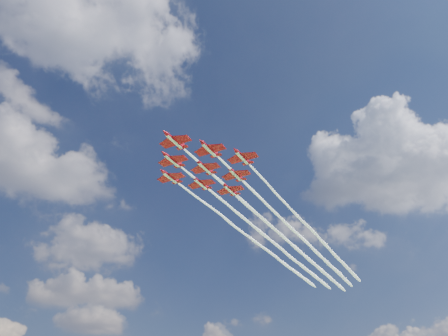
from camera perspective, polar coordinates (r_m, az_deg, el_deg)
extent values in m
cylinder|color=#A80916|center=(143.29, -6.47, 3.55)|extent=(8.11, 6.36, 1.25)
cone|color=#A80916|center=(139.52, -7.77, 4.69)|extent=(2.58, 2.35, 1.25)
cone|color=#A80916|center=(146.95, -5.31, 2.53)|extent=(2.05, 1.92, 1.14)
ellipsoid|color=black|center=(142.05, -6.97, 4.17)|extent=(2.53, 2.23, 0.82)
cube|color=#A80916|center=(143.64, -6.34, 3.42)|extent=(9.09, 10.62, 0.16)
cube|color=#A80916|center=(146.40, -5.48, 2.68)|extent=(3.69, 4.25, 0.14)
cube|color=#A80916|center=(147.11, -5.41, 2.97)|extent=(1.57, 1.20, 2.05)
cube|color=white|center=(142.98, -6.48, 3.36)|extent=(7.52, 5.84, 0.14)
cylinder|color=#A80916|center=(146.71, -1.91, 2.46)|extent=(8.11, 6.36, 1.25)
cone|color=#A80916|center=(142.63, -3.05, 3.55)|extent=(2.58, 2.35, 1.25)
cone|color=#A80916|center=(150.63, -0.90, 1.49)|extent=(2.05, 1.92, 1.14)
ellipsoid|color=black|center=(145.35, -2.36, 3.06)|extent=(2.53, 2.23, 0.82)
cube|color=#A80916|center=(147.09, -1.80, 2.34)|extent=(9.09, 10.62, 0.16)
cube|color=#A80916|center=(150.04, -1.05, 1.63)|extent=(3.69, 4.25, 0.14)
cube|color=#A80916|center=(150.75, -1.00, 1.92)|extent=(1.57, 1.20, 2.05)
cube|color=white|center=(146.40, -1.92, 2.28)|extent=(7.52, 5.84, 0.14)
cylinder|color=#A80916|center=(153.69, -6.76, 1.02)|extent=(8.11, 6.36, 1.25)
cone|color=#A80916|center=(149.81, -7.98, 2.01)|extent=(2.58, 2.35, 1.25)
cone|color=#A80916|center=(157.44, -5.68, 0.13)|extent=(2.05, 1.92, 1.14)
ellipsoid|color=black|center=(152.39, -7.23, 1.57)|extent=(2.53, 2.23, 0.82)
cube|color=#A80916|center=(154.05, -6.65, 0.90)|extent=(9.09, 10.62, 0.16)
cube|color=#A80916|center=(156.87, -5.84, 0.26)|extent=(3.69, 4.25, 0.14)
cube|color=#A80916|center=(157.55, -5.77, 0.54)|extent=(1.57, 1.20, 2.05)
cube|color=white|center=(153.39, -6.78, 0.84)|extent=(7.52, 5.84, 0.14)
cylinder|color=#A80916|center=(151.05, 2.40, 1.42)|extent=(8.11, 6.36, 1.25)
cone|color=#A80916|center=(146.72, 1.42, 2.45)|extent=(2.58, 2.35, 1.25)
cone|color=#A80916|center=(155.20, 3.27, 0.50)|extent=(2.05, 1.92, 1.14)
ellipsoid|color=black|center=(149.58, 2.01, 1.99)|extent=(2.53, 2.23, 0.82)
cube|color=#A80916|center=(151.46, 2.50, 1.30)|extent=(9.09, 10.62, 0.16)
cube|color=#A80916|center=(154.58, 3.14, 0.63)|extent=(3.69, 4.25, 0.14)
cube|color=#A80916|center=(155.28, 3.17, 0.92)|extent=(1.57, 1.20, 2.05)
cube|color=white|center=(150.75, 2.41, 1.23)|extent=(7.52, 5.84, 0.14)
cylinder|color=#A80916|center=(157.13, -2.51, 0.06)|extent=(8.11, 6.36, 1.25)
cone|color=#A80916|center=(152.97, -3.59, 1.01)|extent=(2.58, 2.35, 1.25)
cone|color=#A80916|center=(161.12, -1.55, -0.79)|extent=(2.05, 1.92, 1.14)
ellipsoid|color=black|center=(155.72, -2.93, 0.60)|extent=(2.53, 2.23, 0.82)
cube|color=#A80916|center=(157.52, -2.41, -0.05)|extent=(9.09, 10.62, 0.16)
cube|color=#A80916|center=(160.52, -1.69, -0.66)|extent=(3.69, 4.25, 0.14)
cube|color=#A80916|center=(161.20, -1.64, -0.38)|extent=(1.57, 1.20, 2.05)
cube|color=white|center=(156.84, -2.51, -0.12)|extent=(7.52, 5.84, 0.14)
cylinder|color=#A80916|center=(164.35, -7.02, -1.19)|extent=(8.11, 6.36, 1.25)
cone|color=#A80916|center=(160.38, -8.16, -0.31)|extent=(2.58, 2.35, 1.25)
cone|color=#A80916|center=(168.17, -6.00, -1.97)|extent=(2.05, 1.92, 1.14)
ellipsoid|color=black|center=(163.00, -7.46, -0.69)|extent=(2.53, 2.23, 0.82)
cube|color=#A80916|center=(164.73, -6.91, -1.29)|extent=(9.09, 10.62, 0.16)
cube|color=#A80916|center=(167.60, -6.15, -1.86)|extent=(3.69, 4.25, 0.14)
cube|color=#A80916|center=(168.25, -6.09, -1.58)|extent=(1.57, 1.20, 2.05)
cube|color=white|center=(164.08, -7.03, -1.36)|extent=(7.52, 5.84, 0.14)
cylinder|color=#A80916|center=(161.44, 1.54, -0.85)|extent=(8.11, 6.36, 1.25)
cone|color=#A80916|center=(157.04, 0.60, 0.05)|extent=(2.58, 2.35, 1.25)
cone|color=#A80916|center=(165.64, 2.38, -1.65)|extent=(2.05, 1.92, 1.14)
ellipsoid|color=black|center=(159.92, 1.17, -0.34)|extent=(2.53, 2.23, 0.82)
cube|color=#A80916|center=(161.85, 1.63, -0.96)|extent=(9.09, 10.62, 0.16)
cube|color=#A80916|center=(165.01, 2.25, -1.54)|extent=(3.69, 4.25, 0.14)
cube|color=#A80916|center=(165.69, 2.28, -1.26)|extent=(1.57, 1.20, 2.05)
cube|color=white|center=(161.16, 1.54, -1.03)|extent=(7.52, 5.84, 0.14)
cylinder|color=#A80916|center=(167.81, -3.03, -2.04)|extent=(8.11, 6.36, 1.25)
cone|color=#A80916|center=(163.58, -4.05, -1.20)|extent=(2.58, 2.35, 1.25)
cone|color=#A80916|center=(171.86, -2.12, -2.79)|extent=(2.05, 1.92, 1.14)
ellipsoid|color=black|center=(166.35, -3.43, -1.56)|extent=(2.53, 2.23, 0.82)
cube|color=#A80916|center=(168.21, -2.93, -2.14)|extent=(9.09, 10.62, 0.16)
cube|color=#A80916|center=(171.25, -2.25, -2.68)|extent=(3.69, 4.25, 0.14)
cube|color=#A80916|center=(171.90, -2.21, -2.41)|extent=(1.57, 1.20, 2.05)
cube|color=white|center=(167.54, -3.04, -2.21)|extent=(7.52, 5.84, 0.14)
cylinder|color=#A80916|center=(172.08, 0.78, -2.84)|extent=(8.11, 6.36, 1.25)
cone|color=#A80916|center=(167.63, -0.12, -2.05)|extent=(2.58, 2.35, 1.25)
cone|color=#A80916|center=(176.33, 1.59, -3.55)|extent=(2.05, 1.92, 1.14)
ellipsoid|color=black|center=(170.53, 0.43, -2.38)|extent=(2.53, 2.23, 0.82)
cube|color=#A80916|center=(172.50, 0.87, -2.94)|extent=(9.09, 10.62, 0.16)
cube|color=#A80916|center=(175.69, 1.47, -3.45)|extent=(3.69, 4.25, 0.14)
cube|color=#A80916|center=(176.34, 1.50, -3.18)|extent=(1.57, 1.20, 2.05)
cube|color=white|center=(171.82, 0.78, -3.01)|extent=(7.52, 5.84, 0.14)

